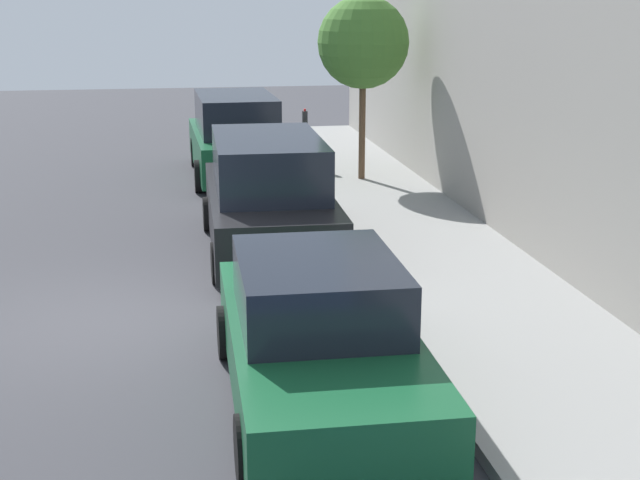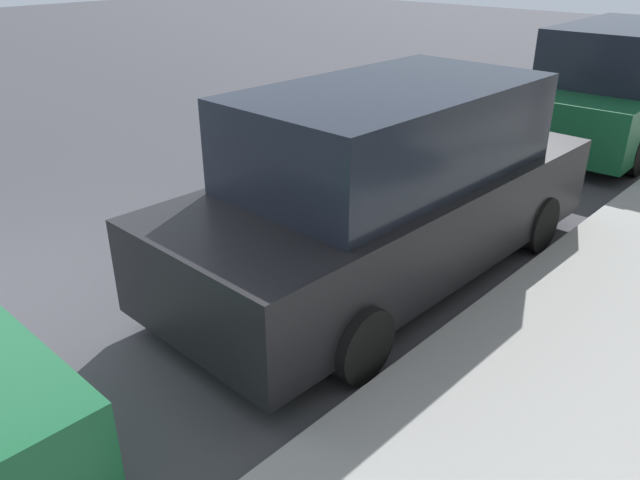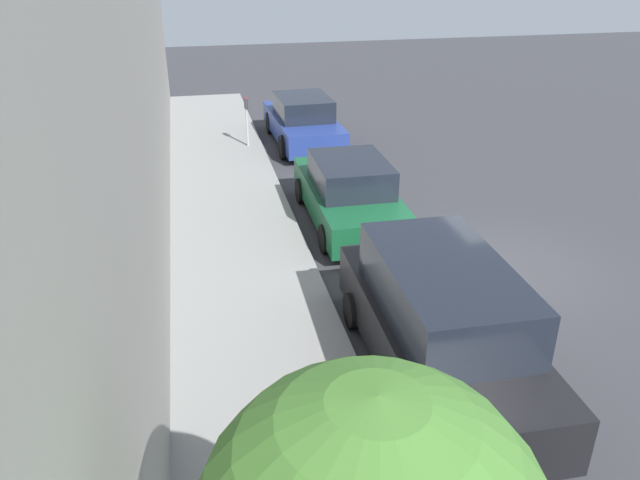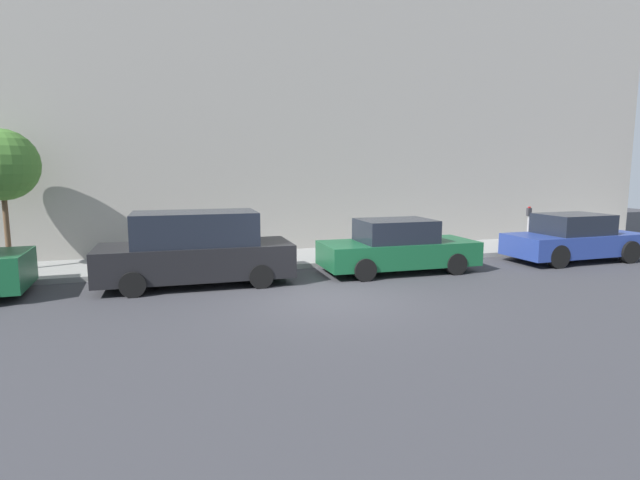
# 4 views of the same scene
# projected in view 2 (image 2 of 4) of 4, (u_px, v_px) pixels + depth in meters

# --- Properties ---
(ground_plane) EXTENTS (60.00, 60.00, 0.00)m
(ground_plane) POSITION_uv_depth(u_px,v_px,m) (3.00, 296.00, 5.96)
(ground_plane) COLOR #38383D
(parked_minivan_third) EXTENTS (2.02, 4.93, 1.90)m
(parked_minivan_third) POSITION_uv_depth(u_px,v_px,m) (389.00, 187.00, 6.03)
(parked_minivan_third) COLOR black
(parked_minivan_third) RESTS_ON ground_plane
(parked_minivan_fourth) EXTENTS (2.03, 4.95, 1.90)m
(parked_minivan_fourth) POSITION_uv_depth(u_px,v_px,m) (618.00, 86.00, 10.25)
(parked_minivan_fourth) COLOR #14512D
(parked_minivan_fourth) RESTS_ON ground_plane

